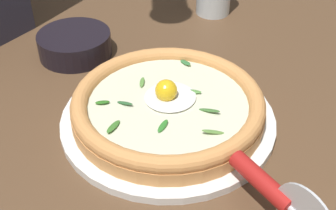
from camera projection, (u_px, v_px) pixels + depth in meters
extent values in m
cube|color=brown|center=(157.00, 140.00, 0.65)|extent=(2.40, 2.40, 0.03)
cylinder|color=white|center=(168.00, 119.00, 0.65)|extent=(0.31, 0.31, 0.01)
cylinder|color=tan|center=(168.00, 110.00, 0.64)|extent=(0.28, 0.28, 0.02)
torus|color=#DC9250|center=(168.00, 101.00, 0.63)|extent=(0.28, 0.28, 0.02)
cylinder|color=beige|center=(168.00, 103.00, 0.63)|extent=(0.23, 0.23, 0.00)
ellipsoid|color=white|center=(170.00, 97.00, 0.64)|extent=(0.08, 0.07, 0.01)
sphere|color=yellow|center=(166.00, 90.00, 0.63)|extent=(0.03, 0.03, 0.03)
ellipsoid|color=#407332|center=(209.00, 110.00, 0.61)|extent=(0.02, 0.03, 0.01)
ellipsoid|color=#2E7928|center=(163.00, 126.00, 0.59)|extent=(0.03, 0.02, 0.01)
ellipsoid|color=#2A6C1C|center=(102.00, 102.00, 0.63)|extent=(0.02, 0.02, 0.00)
ellipsoid|color=#3E7A2C|center=(113.00, 126.00, 0.59)|extent=(0.03, 0.02, 0.01)
ellipsoid|color=#35763C|center=(185.00, 62.00, 0.71)|extent=(0.01, 0.03, 0.01)
ellipsoid|color=#5A913F|center=(142.00, 82.00, 0.67)|extent=(0.02, 0.02, 0.01)
ellipsoid|color=#528D3F|center=(192.00, 91.00, 0.65)|extent=(0.02, 0.02, 0.00)
ellipsoid|color=#5F8F41|center=(213.00, 132.00, 0.58)|extent=(0.03, 0.02, 0.01)
ellipsoid|color=#2B5F31|center=(125.00, 103.00, 0.63)|extent=(0.02, 0.03, 0.01)
cylinder|color=black|center=(75.00, 44.00, 0.79)|extent=(0.13, 0.13, 0.04)
cylinder|color=red|center=(262.00, 181.00, 0.51)|extent=(0.03, 0.09, 0.02)
cylinder|color=#AE2C2B|center=(213.00, 2.00, 0.93)|extent=(0.07, 0.07, 0.05)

